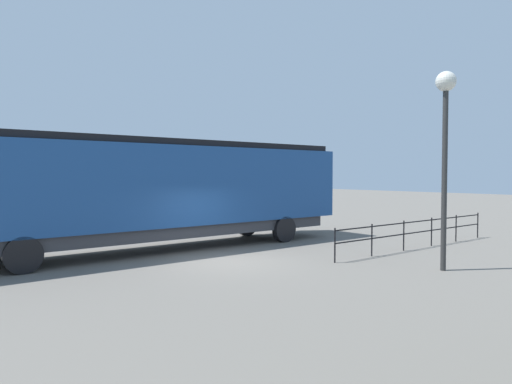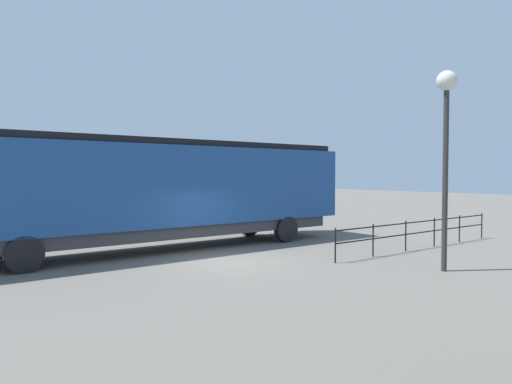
% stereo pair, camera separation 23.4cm
% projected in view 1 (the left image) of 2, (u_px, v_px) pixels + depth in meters
% --- Properties ---
extents(ground_plane, '(120.00, 120.00, 0.00)m').
position_uv_depth(ground_plane, '(228.00, 262.00, 15.30)').
color(ground_plane, '#666059').
extents(locomotive, '(2.93, 15.88, 4.17)m').
position_uv_depth(locomotive, '(174.00, 189.00, 17.87)').
color(locomotive, navy).
rests_on(locomotive, ground_plane).
extents(lamp_post, '(0.60, 0.60, 5.93)m').
position_uv_depth(lamp_post, '(445.00, 121.00, 13.73)').
color(lamp_post, '#2D2D2D').
rests_on(lamp_post, ground_plane).
extents(platform_fence, '(0.05, 9.65, 1.14)m').
position_uv_depth(platform_fence, '(418.00, 229.00, 18.07)').
color(platform_fence, black).
rests_on(platform_fence, ground_plane).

